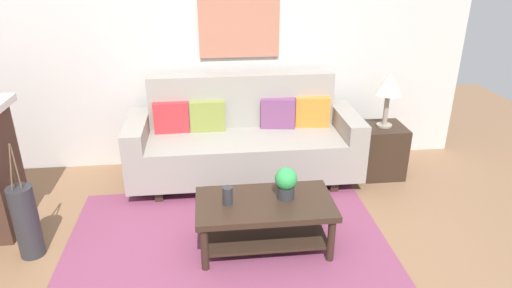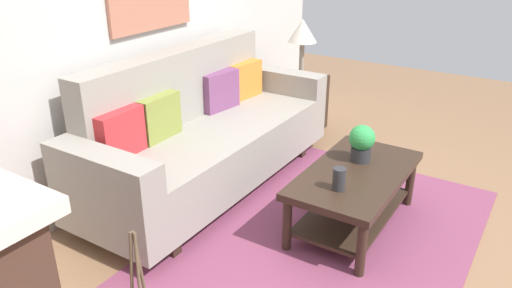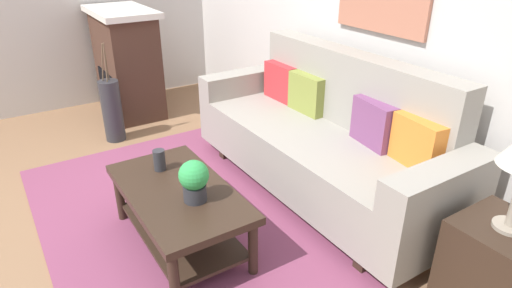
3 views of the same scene
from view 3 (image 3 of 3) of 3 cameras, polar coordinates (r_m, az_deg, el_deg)
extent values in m
plane|color=#8C6647|center=(3.18, -18.69, -11.83)|extent=(9.56, 9.56, 0.00)
cube|color=silver|center=(3.66, 13.80, 17.01)|extent=(5.56, 0.10, 2.70)
cube|color=#843D5B|center=(3.28, -10.23, -9.28)|extent=(2.68, 1.80, 0.01)
cube|color=gray|center=(3.41, 7.81, -1.46)|extent=(1.95, 0.84, 0.40)
cube|color=gray|center=(3.42, 12.46, 7.04)|extent=(1.95, 0.20, 0.56)
cube|color=gray|center=(4.17, -1.57, 5.51)|extent=(0.20, 0.84, 0.60)
cube|color=gray|center=(2.75, 22.46, -8.23)|extent=(0.20, 0.84, 0.60)
cube|color=#332319|center=(4.15, -0.09, 0.03)|extent=(0.08, 0.74, 0.12)
cube|color=#332319|center=(3.04, 18.27, -12.21)|extent=(0.08, 0.74, 0.12)
cube|color=red|center=(3.92, 3.33, 8.14)|extent=(0.36, 0.13, 0.32)
cube|color=olive|center=(3.64, 6.73, 6.60)|extent=(0.36, 0.13, 0.32)
cube|color=#7A4270|center=(3.14, 15.18, 2.64)|extent=(0.37, 0.17, 0.32)
cube|color=orange|center=(2.93, 20.38, 0.15)|extent=(0.37, 0.16, 0.32)
cube|color=#332319|center=(2.79, -10.20, -6.25)|extent=(1.10, 0.60, 0.05)
cube|color=#332319|center=(2.95, -9.76, -10.94)|extent=(0.98, 0.50, 0.02)
cylinder|color=#332319|center=(3.25, -17.41, -6.64)|extent=(0.06, 0.06, 0.38)
cylinder|color=#332319|center=(2.49, -10.67, -17.24)|extent=(0.06, 0.06, 0.38)
cylinder|color=#332319|center=(3.37, -9.30, -4.39)|extent=(0.06, 0.06, 0.38)
cylinder|color=#332319|center=(2.65, -0.40, -13.53)|extent=(0.06, 0.06, 0.38)
cylinder|color=#2D2D33|center=(2.99, -12.56, -2.07)|extent=(0.08, 0.08, 0.15)
cylinder|color=#2D2D33|center=(2.63, -8.01, -6.37)|extent=(0.14, 0.14, 0.10)
sphere|color=green|center=(2.57, -8.17, -4.07)|extent=(0.18, 0.18, 0.18)
cube|color=#332319|center=(2.68, 28.87, -14.44)|extent=(0.44, 0.44, 0.56)
cylinder|color=gray|center=(2.52, 30.28, -9.30)|extent=(0.16, 0.16, 0.02)
cube|color=#472D23|center=(5.12, -16.52, 9.88)|extent=(0.90, 0.50, 1.10)
cube|color=black|center=(5.13, -18.88, 6.64)|extent=(0.52, 0.02, 0.44)
cube|color=silver|center=(5.00, -17.38, 16.26)|extent=(1.02, 0.58, 0.06)
cylinder|color=#2D2D33|center=(4.49, -18.35, 4.14)|extent=(0.19, 0.19, 0.61)
cylinder|color=brown|center=(4.33, -19.17, 10.03)|extent=(0.03, 0.03, 0.36)
cylinder|color=brown|center=(4.36, -19.05, 10.16)|extent=(0.04, 0.02, 0.36)
cylinder|color=brown|center=(4.35, -19.50, 10.07)|extent=(0.05, 0.05, 0.36)
camera|label=1|loc=(3.49, -77.31, 13.62)|focal=31.58mm
camera|label=2|loc=(5.06, -37.41, 21.73)|focal=34.37mm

